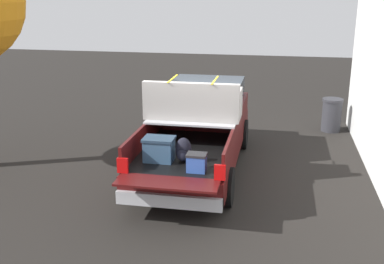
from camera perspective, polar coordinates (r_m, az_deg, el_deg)
The scene contains 3 objects.
ground_plane at distance 11.03m, azimuth 0.59°, elevation -4.57°, with size 40.00×40.00×0.00m, color black.
pickup_truck at distance 11.06m, azimuth 0.93°, elevation 0.69°, with size 6.05×2.06×2.23m.
trash_can at distance 14.45m, azimuth 16.62°, elevation 2.03°, with size 0.60×0.60×0.98m.
Camera 1 is at (-10.09, -1.82, 4.07)m, focal length 43.83 mm.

